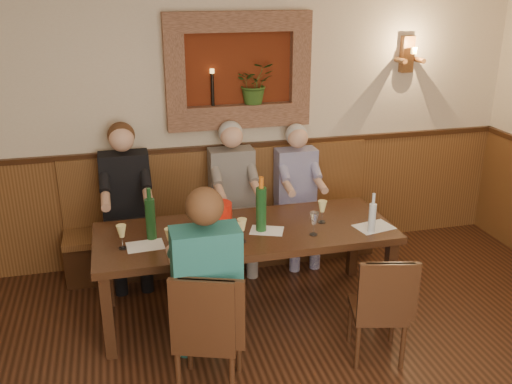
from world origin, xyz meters
TOP-DOWN VIEW (x-y plane):
  - room_shell at (0.00, 0.00)m, footprint 6.04×6.04m
  - wall_niche at (0.24, 2.94)m, footprint 1.36×0.30m
  - wall_sconce at (1.90, 2.93)m, footprint 0.25×0.20m
  - dining_table at (0.00, 1.85)m, footprint 2.40×0.90m
  - bench at (0.00, 2.79)m, footprint 3.00×0.45m
  - chair_near_left at (-0.47, 0.95)m, footprint 0.53×0.53m
  - chair_near_right at (0.79, 1.01)m, footprint 0.46×0.46m
  - person_bench_left at (-0.90, 2.69)m, footprint 0.44×0.54m
  - person_bench_mid at (0.08, 2.69)m, footprint 0.42×0.51m
  - person_bench_right at (0.72, 2.69)m, footprint 0.39×0.48m
  - person_chair_front at (-0.46, 1.07)m, footprint 0.44×0.54m
  - spittoon_bucket at (-0.23, 1.83)m, footprint 0.29×0.29m
  - wine_bottle_green_a at (0.12, 1.81)m, footprint 0.10×0.10m
  - wine_bottle_green_b at (-0.75, 1.87)m, footprint 0.10×0.10m
  - water_bottle at (0.97, 1.56)m, footprint 0.07×0.07m
  - tasting_sheet_a at (-0.81, 1.75)m, footprint 0.29×0.22m
  - tasting_sheet_b at (0.16, 1.79)m, footprint 0.31×0.27m
  - tasting_sheet_c at (1.03, 1.65)m, footprint 0.34×0.27m
  - tasting_sheet_d at (-0.33, 1.57)m, footprint 0.34×0.27m
  - wine_glass_0 at (-0.08, 1.64)m, footprint 0.08×0.08m
  - wine_glass_1 at (-0.23, 1.96)m, footprint 0.08×0.08m
  - wine_glass_2 at (-0.63, 1.60)m, footprint 0.08×0.08m
  - wine_glass_3 at (-0.14, 1.57)m, footprint 0.08×0.08m
  - wine_glass_4 at (0.16, 1.96)m, footprint 0.08×0.08m
  - wine_glass_5 at (0.65, 1.84)m, footprint 0.08×0.08m
  - wine_glass_6 at (0.50, 1.63)m, footprint 0.08×0.08m
  - wine_glass_7 at (-0.97, 1.75)m, footprint 0.08×0.08m

SIDE VIEW (x-z plane):
  - chair_near_right at x=0.79m, z-range -0.18..0.68m
  - chair_near_left at x=-0.47m, z-range -0.20..0.74m
  - bench at x=0.00m, z-range -0.23..0.88m
  - person_bench_right at x=0.72m, z-range -0.12..1.24m
  - person_bench_mid at x=0.08m, z-range -0.12..1.30m
  - person_chair_front at x=-0.46m, z-range -0.12..1.35m
  - person_bench_left at x=-0.90m, z-range -0.12..1.35m
  - dining_table at x=0.00m, z-range 0.30..1.05m
  - tasting_sheet_a at x=-0.81m, z-range 0.75..0.75m
  - tasting_sheet_b at x=0.16m, z-range 0.75..0.75m
  - tasting_sheet_c at x=1.03m, z-range 0.75..0.75m
  - tasting_sheet_d at x=-0.33m, z-range 0.75..0.75m
  - wine_glass_0 at x=-0.08m, z-range 0.75..0.94m
  - wine_glass_1 at x=-0.23m, z-range 0.75..0.94m
  - wine_glass_2 at x=-0.63m, z-range 0.75..0.94m
  - wine_glass_3 at x=-0.14m, z-range 0.75..0.94m
  - wine_glass_4 at x=0.16m, z-range 0.75..0.94m
  - wine_glass_5 at x=0.65m, z-range 0.75..0.94m
  - wine_glass_6 at x=0.50m, z-range 0.75..0.94m
  - wine_glass_7 at x=-0.97m, z-range 0.75..0.94m
  - spittoon_bucket at x=-0.23m, z-range 0.75..1.01m
  - water_bottle at x=0.97m, z-range 0.72..1.05m
  - wine_bottle_green_b at x=-0.75m, z-range 0.71..1.13m
  - wine_bottle_green_a at x=0.12m, z-range 0.71..1.17m
  - wall_niche at x=0.24m, z-range 1.28..2.34m
  - room_shell at x=0.00m, z-range 0.48..3.30m
  - wall_sconce at x=1.90m, z-range 1.77..2.12m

